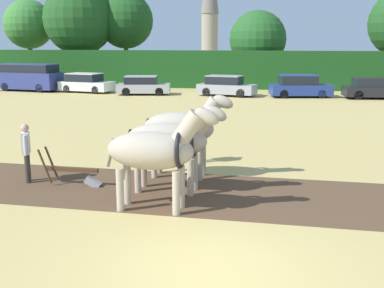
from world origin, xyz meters
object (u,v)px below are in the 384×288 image
object	(u,v)px
draft_horse_lead_left	(155,151)
draft_horse_trail_left	(182,128)
tree_center_left	(125,21)
farmer_at_plow	(26,148)
parked_car_right	(375,89)
parked_car_center_left	(143,86)
farmer_beside_team	(194,136)
tree_center	(258,39)
plow	(76,174)
parked_car_center_right	(300,86)
parked_car_center	(226,86)
tree_left	(79,19)
parked_van	(29,77)
parked_car_left	(86,83)
church_spire	(210,5)
tree_far_left	(28,24)
draft_horse_lead_right	(170,140)

from	to	relation	value
draft_horse_lead_left	draft_horse_trail_left	size ratio (longest dim) A/B	1.01
tree_center_left	farmer_at_plow	distance (m)	35.52
draft_horse_trail_left	parked_car_right	bearing A→B (deg)	68.28
draft_horse_lead_left	parked_car_center_left	world-z (taller)	draft_horse_lead_left
farmer_beside_team	tree_center	bearing A→B (deg)	34.04
plow	parked_car_center_right	world-z (taller)	parked_car_center_right
parked_car_right	tree_center_left	bearing A→B (deg)	147.22
parked_car_center_left	parked_car_center	xyz separation A→B (m)	(6.26, 0.41, 0.04)
parked_car_center_left	parked_car_center	world-z (taller)	parked_car_center
tree_left	parked_van	size ratio (longest dim) A/B	1.69
tree_left	draft_horse_trail_left	xyz separation A→B (m)	(16.77, -30.86, -4.56)
draft_horse_trail_left	parked_car_center_left	distance (m)	22.84
draft_horse_trail_left	parked_car_left	size ratio (longest dim) A/B	0.63
tree_center_left	church_spire	xyz separation A→B (m)	(3.61, 29.71, 3.59)
parked_car_center	draft_horse_trail_left	bearing A→B (deg)	-75.25
plow	farmer_at_plow	size ratio (longest dim) A/B	1.05
parked_car_left	parked_car_center_left	distance (m)	4.92
parked_car_center_left	parked_car_center_right	world-z (taller)	parked_car_center_right
tree_center_left	farmer_beside_team	xyz separation A→B (m)	(12.79, -31.00, -5.03)
tree_far_left	tree_center	bearing A→B (deg)	-2.05
plow	parked_car_center	size ratio (longest dim) A/B	0.40
draft_horse_lead_right	church_spire	bearing A→B (deg)	98.59
draft_horse_lead_right	draft_horse_trail_left	xyz separation A→B (m)	(0.02, 1.46, 0.07)
church_spire	farmer_beside_team	distance (m)	62.00
draft_horse_lead_right	draft_horse_trail_left	distance (m)	1.46
farmer_beside_team	church_spire	bearing A→B (deg)	43.06
tree_center	church_spire	distance (m)	33.48
tree_center_left	draft_horse_lead_right	distance (m)	36.77
tree_left	parked_car_center_left	xyz separation A→B (m)	(9.06, -9.38, -5.34)
parked_car_center_left	church_spire	bearing A→B (deg)	81.06
tree_left	church_spire	world-z (taller)	church_spire
farmer_at_plow	parked_car_center_left	xyz separation A→B (m)	(-3.50, 22.87, -0.30)
plow	parked_car_left	bearing A→B (deg)	113.10
farmer_at_plow	parked_car_right	size ratio (longest dim) A/B	0.37
tree_left	parked_van	xyz separation A→B (m)	(-0.84, -8.41, -4.90)
tree_left	parked_car_right	distance (m)	27.74
tree_center	plow	distance (m)	32.55
parked_car_center	parked_car_center_left	bearing A→B (deg)	-165.25
plow	parked_car_center	bearing A→B (deg)	87.36
tree_center	parked_car_center_left	bearing A→B (deg)	-130.58
draft_horse_lead_left	parked_car_center	world-z (taller)	draft_horse_lead_left
plow	parked_car_left	size ratio (longest dim) A/B	0.40
parked_car_center	tree_center_left	bearing A→B (deg)	147.23
tree_center	draft_horse_trail_left	xyz separation A→B (m)	(-0.23, -30.76, -2.67)
church_spire	farmer_at_plow	xyz separation A→B (m)	(4.95, -63.83, -8.53)
draft_horse_lead_right	farmer_at_plow	size ratio (longest dim) A/B	1.69
tree_left	plow	xyz separation A→B (m)	(14.06, -32.30, -5.69)
tree_far_left	church_spire	distance (m)	33.84
tree_center	parked_car_center	world-z (taller)	tree_center
tree_left	draft_horse_trail_left	bearing A→B (deg)	-61.49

